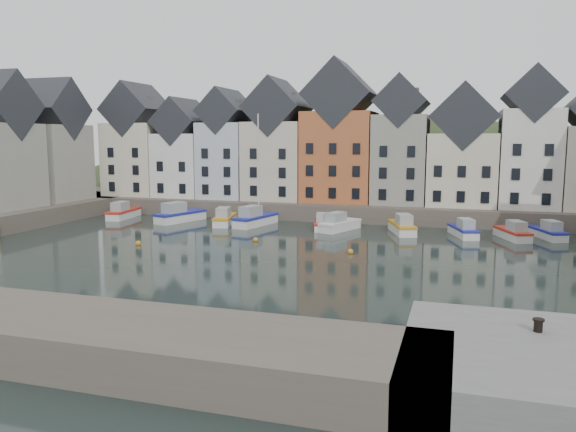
% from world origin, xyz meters
% --- Properties ---
extents(ground, '(260.00, 260.00, 0.00)m').
position_xyz_m(ground, '(0.00, 0.00, 0.00)').
color(ground, black).
rests_on(ground, ground).
extents(far_quay, '(90.00, 16.00, 2.00)m').
position_xyz_m(far_quay, '(0.00, 30.00, 1.00)').
color(far_quay, '#52483E').
rests_on(far_quay, ground).
extents(hillside, '(153.60, 70.40, 64.00)m').
position_xyz_m(hillside, '(0.02, 56.00, -17.96)').
color(hillside, '#263319').
rests_on(hillside, ground).
extents(far_terrace, '(72.37, 8.16, 17.78)m').
position_xyz_m(far_terrace, '(3.21, 28.00, 8.88)').
color(far_terrace, beige).
rests_on(far_terrace, far_quay).
extents(left_terrace, '(7.65, 17.00, 15.69)m').
position_xyz_m(left_terrace, '(-36.00, 13.50, 8.88)').
color(left_terrace, gray).
rests_on(left_terrace, left_quay).
extents(mooring_buoys, '(20.50, 5.50, 0.50)m').
position_xyz_m(mooring_buoys, '(-4.00, 5.33, 0.15)').
color(mooring_buoys, '#C78617').
rests_on(mooring_buoys, ground).
extents(boat_a, '(2.67, 6.42, 2.39)m').
position_xyz_m(boat_a, '(-25.56, 18.06, 0.71)').
color(boat_a, silver).
rests_on(boat_a, ground).
extents(boat_b, '(4.16, 7.31, 2.68)m').
position_xyz_m(boat_b, '(-17.34, 17.44, 0.80)').
color(boat_b, silver).
rests_on(boat_b, ground).
extents(boat_c, '(3.17, 6.31, 2.32)m').
position_xyz_m(boat_c, '(-11.21, 17.01, 0.69)').
color(boat_c, silver).
rests_on(boat_c, ground).
extents(boat_d, '(3.59, 7.12, 13.03)m').
position_xyz_m(boat_d, '(-7.56, 17.26, 0.85)').
color(boat_d, silver).
rests_on(boat_d, ground).
extents(boat_e, '(2.81, 5.62, 2.07)m').
position_xyz_m(boat_e, '(0.49, 17.09, 0.62)').
color(boat_e, silver).
rests_on(boat_e, ground).
extents(boat_f, '(3.87, 6.25, 2.30)m').
position_xyz_m(boat_f, '(2.49, 16.76, 0.68)').
color(boat_f, silver).
rests_on(boat_f, ground).
extents(boat_g, '(3.72, 6.42, 2.35)m').
position_xyz_m(boat_g, '(9.26, 17.03, 0.70)').
color(boat_g, silver).
rests_on(boat_g, ground).
extents(boat_h, '(3.30, 5.83, 2.14)m').
position_xyz_m(boat_h, '(15.49, 16.85, 0.64)').
color(boat_h, silver).
rests_on(boat_h, ground).
extents(boat_i, '(3.52, 5.84, 2.14)m').
position_xyz_m(boat_i, '(20.21, 16.66, 0.64)').
color(boat_i, silver).
rests_on(boat_i, ground).
extents(boat_j, '(3.47, 5.74, 2.11)m').
position_xyz_m(boat_j, '(23.61, 18.15, 0.63)').
color(boat_j, silver).
rests_on(boat_j, ground).
extents(mooring_bollard, '(0.48, 0.48, 0.56)m').
position_xyz_m(mooring_bollard, '(18.34, -18.09, 2.31)').
color(mooring_bollard, black).
rests_on(mooring_bollard, near_quay).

